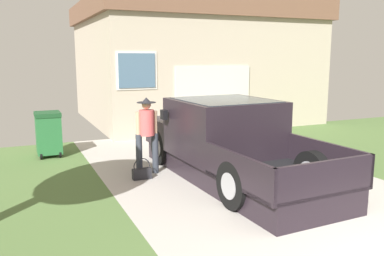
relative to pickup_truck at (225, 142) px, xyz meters
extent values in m
cube|color=#B8B3AB|center=(0.17, 0.29, -0.74)|extent=(5.20, 9.00, 0.06)
cube|color=black|center=(0.02, -0.36, -0.50)|extent=(1.96, 5.14, 0.42)
cube|color=black|center=(0.00, 0.04, 0.29)|extent=(1.99, 2.06, 1.16)
cube|color=#1E2833|center=(0.00, 0.04, 0.64)|extent=(1.75, 1.89, 0.49)
cube|color=black|center=(-0.07, 1.60, 0.00)|extent=(1.95, 1.22, 0.60)
cube|color=black|center=(0.08, -1.92, -0.26)|extent=(1.99, 2.02, 0.06)
cube|color=black|center=(-0.84, -1.96, -0.01)|extent=(0.14, 1.95, 0.56)
cube|color=black|center=(1.00, -1.88, -0.01)|extent=(0.14, 1.95, 0.56)
cube|color=black|center=(0.12, -2.86, -0.01)|extent=(1.91, 0.14, 0.56)
cube|color=black|center=(-1.08, 0.69, 0.54)|extent=(0.11, 0.18, 0.20)
cylinder|color=black|center=(-0.88, 1.40, -0.31)|extent=(0.29, 0.81, 0.80)
cylinder|color=#9E9EA3|center=(-0.88, 1.40, -0.31)|extent=(0.30, 0.45, 0.44)
cylinder|color=black|center=(0.77, 1.47, -0.31)|extent=(0.29, 0.81, 0.80)
cylinder|color=#9E9EA3|center=(0.77, 1.47, -0.31)|extent=(0.30, 0.45, 0.44)
cylinder|color=black|center=(-0.75, -1.76, -0.31)|extent=(0.29, 0.81, 0.80)
cylinder|color=#9E9EA3|center=(-0.75, -1.76, -0.31)|extent=(0.30, 0.45, 0.44)
cylinder|color=black|center=(0.89, -1.69, -0.31)|extent=(0.29, 0.81, 0.80)
cylinder|color=#9E9EA3|center=(0.89, -1.69, -0.31)|extent=(0.30, 0.45, 0.44)
cylinder|color=#333842|center=(-1.62, 0.76, -0.28)|extent=(0.13, 0.13, 0.86)
cylinder|color=#333842|center=(-1.26, 0.76, -0.28)|extent=(0.13, 0.13, 0.86)
cylinder|color=#E55959|center=(-1.44, 0.76, 0.38)|extent=(0.32, 0.32, 0.53)
cylinder|color=tan|center=(-1.63, 0.76, 0.34)|extent=(0.09, 0.09, 0.56)
cylinder|color=tan|center=(-1.26, 0.76, 0.34)|extent=(0.09, 0.09, 0.56)
sphere|color=tan|center=(-1.44, 0.76, 0.77)|extent=(0.19, 0.19, 0.19)
cylinder|color=#232328|center=(-1.44, 0.76, 0.81)|extent=(0.39, 0.39, 0.01)
cone|color=#232328|center=(-1.44, 0.76, 0.86)|extent=(0.20, 0.20, 0.11)
cube|color=#232328|center=(-1.67, 0.43, -0.61)|extent=(0.38, 0.15, 0.22)
torus|color=#232328|center=(-1.67, 0.43, -0.45)|extent=(0.35, 0.02, 0.35)
cube|color=#BDAF99|center=(2.65, 7.80, 1.16)|extent=(8.01, 6.89, 3.74)
cube|color=brown|center=(2.65, 7.80, 3.39)|extent=(8.33, 7.16, 0.71)
cube|color=silver|center=(1.91, 4.32, 0.37)|extent=(2.61, 0.06, 2.16)
cube|color=slate|center=(-0.60, 4.32, 1.35)|extent=(1.10, 0.05, 1.00)
cube|color=silver|center=(-0.60, 4.34, 1.35)|extent=(1.23, 0.02, 1.12)
cube|color=#286B38|center=(-3.22, 3.23, -0.16)|extent=(0.58, 0.68, 0.92)
cube|color=#1C4A27|center=(-3.22, 3.23, 0.35)|extent=(0.60, 0.71, 0.10)
cylinder|color=black|center=(-3.44, 2.96, -0.62)|extent=(0.05, 0.18, 0.18)
cylinder|color=black|center=(-3.00, 2.96, -0.62)|extent=(0.05, 0.18, 0.18)
camera|label=1|loc=(-3.94, -7.25, 1.73)|focal=37.94mm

